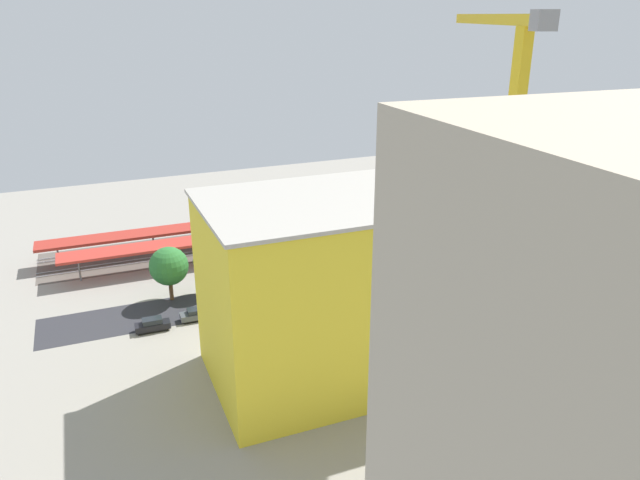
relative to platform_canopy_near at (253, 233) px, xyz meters
The scene contains 28 objects.
ground_plane 17.04m from the platform_canopy_near, 131.26° to the left, with size 146.90×146.90×0.00m, color gray.
rail_bed 13.83m from the platform_canopy_near, 145.68° to the right, with size 91.81×14.34×0.01m, color #5B544C.
street_asphalt 19.97m from the platform_canopy_near, 123.93° to the left, with size 91.81×9.00×0.01m, color #2D2D33.
track_rails 13.78m from the platform_canopy_near, 145.68° to the right, with size 91.80×9.75×0.12m.
platform_canopy_near is the anchor object (origin of this frame).
platform_canopy_far 7.68m from the platform_canopy_near, 87.40° to the right, with size 69.11×5.99×4.11m.
locomotive 36.91m from the platform_canopy_near, 163.25° to the right, with size 16.44×3.06×5.06m.
passenger_coach 60.08m from the platform_canopy_near, 169.82° to the right, with size 16.20×3.44×6.32m.
freight_coach_far 5.21m from the platform_canopy_near, 123.52° to the right, with size 17.00×3.18×5.99m.
parked_car_0 30.82m from the platform_canopy_near, 140.42° to the left, with size 4.17×1.92×1.58m.
parked_car_1 26.25m from the platform_canopy_near, 131.07° to the left, with size 4.63×2.01×1.72m.
parked_car_2 22.52m from the platform_canopy_near, 119.99° to the left, with size 4.33×1.94×1.76m.
parked_car_3 20.63m from the platform_canopy_near, 102.78° to the left, with size 4.70×1.90×1.65m.
parked_car_4 20.09m from the platform_canopy_near, 84.88° to the left, with size 4.18×1.75×1.78m.
parked_car_5 21.18m from the platform_canopy_near, 66.75° to the left, with size 4.32×2.06×1.70m.
parked_car_6 24.39m from the platform_canopy_near, 53.92° to the left, with size 4.76×2.01×1.66m.
parked_car_7 28.95m from the platform_canopy_near, 44.80° to the left, with size 4.65×1.95×1.79m.
construction_building 39.04m from the platform_canopy_near, 89.28° to the left, with size 31.28×18.28×20.99m, color yellow.
construction_roof_slab 42.14m from the platform_canopy_near, 89.28° to the left, with size 31.88×18.88×0.40m, color #ADA89E.
tower_crane 47.68m from the platform_canopy_near, 116.40° to the left, with size 12.08×29.30×40.03m.
box_truck_0 23.52m from the platform_canopy_near, 91.98° to the left, with size 8.71×3.04×3.45m.
street_tree_0 17.49m from the platform_canopy_near, 135.68° to the left, with size 4.94×4.94×7.27m.
street_tree_1 28.82m from the platform_canopy_near, 155.59° to the left, with size 6.01×6.01×8.61m.
street_tree_2 30.59m from the platform_canopy_near, 159.76° to the left, with size 5.77×5.77×7.67m.
street_tree_3 23.46m from the platform_canopy_near, 149.66° to the left, with size 5.30×5.30×7.98m.
street_tree_4 20.29m from the platform_canopy_near, 35.96° to the left, with size 5.67×5.67×8.22m.
street_tree_5 15.90m from the platform_canopy_near, 47.62° to the left, with size 4.28×4.28×7.39m.
traffic_light 22.40m from the platform_canopy_near, 109.77° to the left, with size 0.50×0.36×6.17m.
Camera 1 is at (38.62, 81.18, 39.55)m, focal length 33.48 mm.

